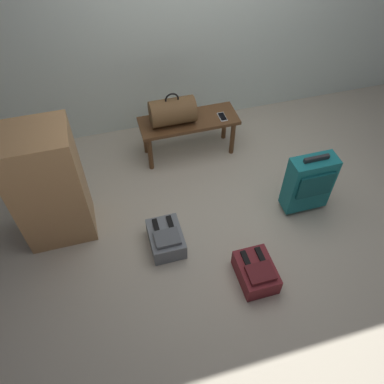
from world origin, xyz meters
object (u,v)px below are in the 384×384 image
bench (189,125)px  backpack_maroon (256,272)px  duffel_bag_brown (172,111)px  backpack_grey (166,239)px  suitcase_upright_teal (309,183)px  cell_phone (222,117)px  side_cabinet (48,187)px

bench → backpack_maroon: (0.11, -1.63, -0.28)m
duffel_bag_brown → backpack_maroon: bearing=-80.4°
backpack_maroon → backpack_grey: same height
suitcase_upright_teal → duffel_bag_brown: bearing=133.6°
backpack_maroon → duffel_bag_brown: bearing=99.6°
cell_phone → backpack_grey: bearing=-128.8°
backpack_grey → cell_phone: bearing=51.2°
cell_phone → backpack_maroon: size_ratio=0.38×
duffel_bag_brown → backpack_maroon: 1.72m
bench → backpack_grey: (-0.51, -1.11, -0.28)m
duffel_bag_brown → cell_phone: duffel_bag_brown is taller
side_cabinet → cell_phone: bearing=20.0°
backpack_maroon → backpack_grey: 0.81m
backpack_maroon → side_cabinet: bearing=147.2°
duffel_bag_brown → side_cabinet: (-1.20, -0.67, -0.02)m
bench → cell_phone: cell_phone is taller
bench → duffel_bag_brown: size_ratio=2.27×
side_cabinet → backpack_maroon: bearing=-32.8°
backpack_maroon → side_cabinet: side_cabinet is taller
backpack_maroon → suitcase_upright_teal: bearing=39.5°
backpack_maroon → backpack_grey: (-0.63, 0.52, 0.00)m
backpack_grey → bench: bearing=65.3°
bench → suitcase_upright_teal: suitcase_upright_teal is taller
duffel_bag_brown → backpack_maroon: duffel_bag_brown is taller
bench → cell_phone: bearing=-9.4°
bench → cell_phone: (0.34, -0.06, 0.07)m
duffel_bag_brown → suitcase_upright_teal: size_ratio=0.68×
duffel_bag_brown → cell_phone: size_ratio=3.06×
cell_phone → side_cabinet: side_cabinet is taller
backpack_grey → side_cabinet: bearing=152.9°
bench → backpack_maroon: size_ratio=2.63×
duffel_bag_brown → backpack_maroon: (0.28, -1.63, -0.48)m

